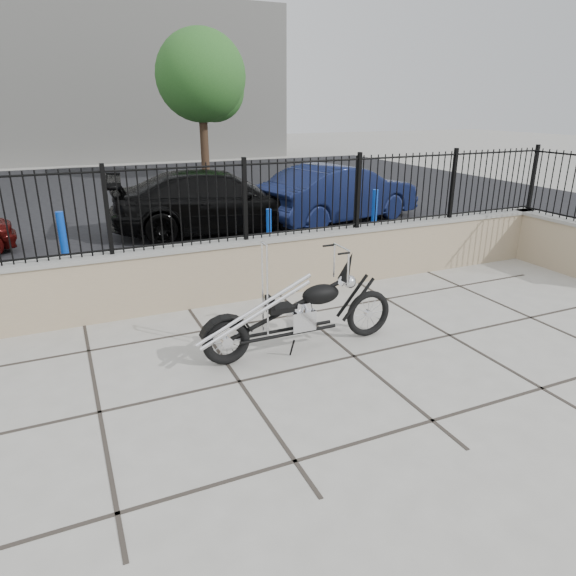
# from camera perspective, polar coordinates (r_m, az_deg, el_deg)

# --- Properties ---
(ground_plane) EXTENTS (90.00, 90.00, 0.00)m
(ground_plane) POSITION_cam_1_polar(r_m,az_deg,el_deg) (5.91, -5.42, -10.31)
(ground_plane) COLOR #99968E
(ground_plane) RESTS_ON ground
(parking_lot) EXTENTS (30.00, 30.00, 0.00)m
(parking_lot) POSITION_cam_1_polar(r_m,az_deg,el_deg) (17.69, -18.85, 9.19)
(parking_lot) COLOR black
(parking_lot) RESTS_ON ground
(retaining_wall) EXTENTS (14.00, 0.36, 0.96)m
(retaining_wall) POSITION_cam_1_polar(r_m,az_deg,el_deg) (7.93, -11.40, 1.23)
(retaining_wall) COLOR gray
(retaining_wall) RESTS_ON ground_plane
(wall_return) EXTENTS (0.36, 2.50, 0.96)m
(wall_return) POSITION_cam_1_polar(r_m,az_deg,el_deg) (10.73, 28.93, 3.99)
(wall_return) COLOR gray
(wall_return) RESTS_ON ground_plane
(iron_fence) EXTENTS (14.00, 0.08, 1.20)m
(iron_fence) POSITION_cam_1_polar(r_m,az_deg,el_deg) (7.66, -11.95, 8.90)
(iron_fence) COLOR black
(iron_fence) RESTS_ON retaining_wall
(background_building) EXTENTS (22.00, 6.00, 8.00)m
(background_building) POSITION_cam_1_polar(r_m,az_deg,el_deg) (31.42, -22.65, 20.37)
(background_building) COLOR beige
(background_building) RESTS_ON ground_plane
(chopper_motorcycle) EXTENTS (2.46, 0.45, 1.47)m
(chopper_motorcycle) POSITION_cam_1_polar(r_m,az_deg,el_deg) (6.29, 1.11, -0.85)
(chopper_motorcycle) COLOR black
(chopper_motorcycle) RESTS_ON ground_plane
(car_black) EXTENTS (5.26, 2.61, 1.47)m
(car_black) POSITION_cam_1_polar(r_m,az_deg,el_deg) (12.60, -7.72, 9.52)
(car_black) COLOR black
(car_black) RESTS_ON parking_lot
(car_blue) EXTENTS (4.76, 2.61, 1.49)m
(car_blue) POSITION_cam_1_polar(r_m,az_deg,el_deg) (13.63, 5.72, 10.41)
(car_blue) COLOR #111A3F
(car_blue) RESTS_ON parking_lot
(bollard_a) EXTENTS (0.14, 0.14, 1.13)m
(bollard_a) POSITION_cam_1_polar(r_m,az_deg,el_deg) (10.24, -23.67, 4.65)
(bollard_a) COLOR #0C3FBD
(bollard_a) RESTS_ON ground_plane
(bollard_b) EXTENTS (0.14, 0.14, 0.92)m
(bollard_b) POSITION_cam_1_polar(r_m,az_deg,el_deg) (10.74, -2.13, 6.37)
(bollard_b) COLOR #0C34C2
(bollard_b) RESTS_ON ground_plane
(bollard_c) EXTENTS (0.17, 0.17, 1.08)m
(bollard_c) POSITION_cam_1_polar(r_m,az_deg,el_deg) (12.32, 9.57, 8.26)
(bollard_c) COLOR blue
(bollard_c) RESTS_ON ground_plane
(tree_right) EXTENTS (3.47, 3.47, 5.86)m
(tree_right) POSITION_cam_1_polar(r_m,az_deg,el_deg) (21.66, -9.69, 22.65)
(tree_right) COLOR #382619
(tree_right) RESTS_ON ground_plane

